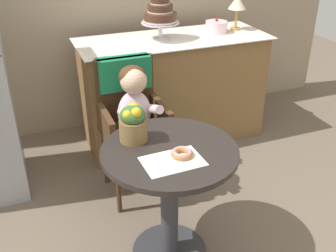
% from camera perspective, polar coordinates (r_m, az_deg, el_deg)
% --- Properties ---
extents(ground_plane, '(8.00, 8.00, 0.00)m').
position_cam_1_polar(ground_plane, '(2.54, 0.20, -17.28)').
color(ground_plane, '#6B5B4C').
extents(cafe_table, '(0.72, 0.72, 0.72)m').
position_cam_1_polar(cafe_table, '(2.20, 0.22, -7.97)').
color(cafe_table, '#282321').
rests_on(cafe_table, ground).
extents(wicker_chair, '(0.42, 0.45, 0.95)m').
position_cam_1_polar(wicker_chair, '(2.74, -5.46, 2.85)').
color(wicker_chair, '#472D19').
rests_on(wicker_chair, ground).
extents(seated_child, '(0.27, 0.32, 0.73)m').
position_cam_1_polar(seated_child, '(2.59, -4.51, 2.25)').
color(seated_child, silver).
rests_on(seated_child, ground).
extents(paper_napkin, '(0.30, 0.21, 0.00)m').
position_cam_1_polar(paper_napkin, '(1.98, 0.67, -5.02)').
color(paper_napkin, white).
rests_on(paper_napkin, cafe_table).
extents(donut_front, '(0.11, 0.11, 0.04)m').
position_cam_1_polar(donut_front, '(2.01, 1.99, -3.84)').
color(donut_front, '#AD7542').
rests_on(donut_front, cafe_table).
extents(flower_vase, '(0.15, 0.15, 0.21)m').
position_cam_1_polar(flower_vase, '(2.12, -4.95, 0.53)').
color(flower_vase, brown).
rests_on(flower_vase, cafe_table).
extents(display_counter, '(1.56, 0.62, 0.90)m').
position_cam_1_polar(display_counter, '(3.46, 0.75, 5.21)').
color(display_counter, olive).
rests_on(display_counter, ground).
extents(tiered_cake_stand, '(0.30, 0.30, 0.33)m').
position_cam_1_polar(tiered_cake_stand, '(3.23, -1.11, 15.48)').
color(tiered_cake_stand, silver).
rests_on(tiered_cake_stand, display_counter).
extents(round_layer_cake, '(0.18, 0.18, 0.12)m').
position_cam_1_polar(round_layer_cake, '(3.49, 6.83, 13.74)').
color(round_layer_cake, silver).
rests_on(round_layer_cake, display_counter).
extents(table_lamp, '(0.15, 0.15, 0.28)m').
position_cam_1_polar(table_lamp, '(3.56, 9.75, 16.64)').
color(table_lamp, '#B28C47').
rests_on(table_lamp, display_counter).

